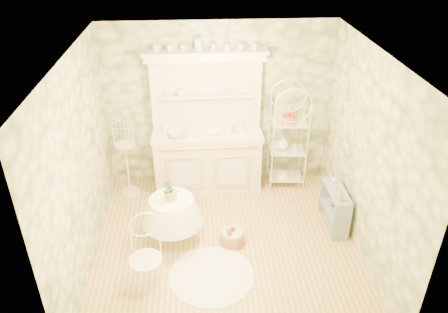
{
  "coord_description": "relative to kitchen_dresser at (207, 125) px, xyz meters",
  "views": [
    {
      "loc": [
        -0.35,
        -4.67,
        4.12
      ],
      "look_at": [
        0.0,
        0.5,
        1.15
      ],
      "focal_mm": 35.0,
      "sensor_mm": 36.0,
      "label": 1
    }
  ],
  "objects": [
    {
      "name": "cup_right",
      "position": [
        0.36,
        0.16,
        0.47
      ],
      "size": [
        0.13,
        0.13,
        0.1
      ],
      "primitive_type": "imported",
      "rotation": [
        0.0,
        0.0,
        0.23
      ],
      "color": "white",
      "rests_on": "kitchen_dresser"
    },
    {
      "name": "birdcage_stand",
      "position": [
        -1.29,
        -0.12,
        -0.38
      ],
      "size": [
        0.4,
        0.4,
        1.53
      ],
      "primitive_type": "cube",
      "rotation": [
        0.0,
        0.0,
        -0.13
      ],
      "color": "white",
      "rests_on": "floor"
    },
    {
      "name": "bowl_white",
      "position": [
        0.09,
        -0.05,
        -0.13
      ],
      "size": [
        0.22,
        0.22,
        0.07
      ],
      "primitive_type": "imported",
      "rotation": [
        0.0,
        0.0,
        0.01
      ],
      "color": "white",
      "rests_on": "kitchen_dresser"
    },
    {
      "name": "round_table",
      "position": [
        -0.53,
        -1.36,
        -0.83
      ],
      "size": [
        0.76,
        0.76,
        0.63
      ],
      "primitive_type": "cylinder",
      "rotation": [
        0.0,
        0.0,
        -0.4
      ],
      "color": "white",
      "rests_on": "floor"
    },
    {
      "name": "bakers_rack",
      "position": [
        1.31,
        -0.0,
        -0.31
      ],
      "size": [
        0.55,
        0.42,
        1.67
      ],
      "primitive_type": "cube",
      "rotation": [
        0.0,
        0.0,
        -0.09
      ],
      "color": "white",
      "rests_on": "floor"
    },
    {
      "name": "floor_basket",
      "position": [
        0.29,
        -1.47,
        -1.04
      ],
      "size": [
        0.38,
        0.38,
        0.2
      ],
      "primitive_type": "cylinder",
      "rotation": [
        0.0,
        0.0,
        -0.26
      ],
      "color": "#A66C45",
      "rests_on": "floor"
    },
    {
      "name": "wall_back",
      "position": [
        0.2,
        0.28,
        0.21
      ],
      "size": [
        3.6,
        3.6,
        0.0
      ],
      "primitive_type": "plane",
      "color": "beige",
      "rests_on": "floor"
    },
    {
      "name": "kitchen_dresser",
      "position": [
        0.0,
        0.0,
        0.0
      ],
      "size": [
        1.87,
        0.61,
        2.29
      ],
      "primitive_type": "cube",
      "color": "#EDE0C7",
      "rests_on": "floor"
    },
    {
      "name": "side_shelf",
      "position": [
        1.81,
        -1.16,
        -0.84
      ],
      "size": [
        0.28,
        0.72,
        0.62
      ],
      "primitive_type": "cube",
      "rotation": [
        0.0,
        0.0,
        -0.01
      ],
      "color": "#7C8DAC",
      "rests_on": "floor"
    },
    {
      "name": "cafe_chair",
      "position": [
        -0.82,
        -2.22,
        -0.71
      ],
      "size": [
        0.49,
        0.49,
        0.87
      ],
      "primitive_type": "cube",
      "rotation": [
        0.0,
        0.0,
        0.28
      ],
      "color": "white",
      "rests_on": "floor"
    },
    {
      "name": "lace_rug",
      "position": [
        -0.03,
        -2.08,
        -1.14
      ],
      "size": [
        1.45,
        1.45,
        0.01
      ],
      "primitive_type": "cylinder",
      "rotation": [
        0.0,
        0.0,
        -0.42
      ],
      "color": "white",
      "rests_on": "floor"
    },
    {
      "name": "wall_left",
      "position": [
        -1.6,
        -1.52,
        0.21
      ],
      "size": [
        3.6,
        3.6,
        0.0
      ],
      "primitive_type": "plane",
      "color": "beige",
      "rests_on": "floor"
    },
    {
      "name": "wall_right",
      "position": [
        2.0,
        -1.52,
        0.21
      ],
      "size": [
        3.6,
        3.6,
        0.0
      ],
      "primitive_type": "plane",
      "color": "beige",
      "rests_on": "floor"
    },
    {
      "name": "wall_front",
      "position": [
        0.2,
        -3.32,
        0.21
      ],
      "size": [
        3.6,
        3.6,
        0.0
      ],
      "primitive_type": "plane",
      "color": "beige",
      "rests_on": "floor"
    },
    {
      "name": "bottle_blue",
      "position": [
        1.77,
        -1.14,
        -0.49
      ],
      "size": [
        0.04,
        0.04,
        0.09
      ],
      "primitive_type": "imported",
      "rotation": [
        0.0,
        0.0,
        0.02
      ],
      "color": "#90C4D5",
      "rests_on": "side_shelf"
    },
    {
      "name": "floor",
      "position": [
        0.2,
        -1.52,
        -1.15
      ],
      "size": [
        3.6,
        3.6,
        0.0
      ],
      "primitive_type": "plane",
      "color": "tan",
      "rests_on": "ground"
    },
    {
      "name": "bottle_glass",
      "position": [
        1.82,
        -0.95,
        -0.5
      ],
      "size": [
        0.09,
        0.09,
        0.09
      ],
      "primitive_type": "imported",
      "rotation": [
        0.0,
        0.0,
        0.35
      ],
      "color": "silver",
      "rests_on": "side_shelf"
    },
    {
      "name": "bottle_amber",
      "position": [
        1.77,
        -1.42,
        -0.46
      ],
      "size": [
        0.08,
        0.08,
        0.18
      ],
      "primitive_type": "imported",
      "rotation": [
        0.0,
        0.0,
        0.12
      ],
      "color": "#AC7C3D",
      "rests_on": "side_shelf"
    },
    {
      "name": "cup_left",
      "position": [
        -0.39,
        0.16,
        0.47
      ],
      "size": [
        0.13,
        0.13,
        0.1
      ],
      "primitive_type": "imported",
      "rotation": [
        0.0,
        0.0,
        -0.0
      ],
      "color": "white",
      "rests_on": "kitchen_dresser"
    },
    {
      "name": "ceiling",
      "position": [
        0.2,
        -1.52,
        1.56
      ],
      "size": [
        3.6,
        3.6,
        0.0
      ],
      "primitive_type": "plane",
      "color": "white",
      "rests_on": "floor"
    },
    {
      "name": "potted_geranium",
      "position": [
        -0.55,
        -1.39,
        -0.3
      ],
      "size": [
        0.18,
        0.15,
        0.29
      ],
      "primitive_type": "imported",
      "rotation": [
        0.0,
        0.0,
        0.38
      ],
      "color": "#3F7238",
      "rests_on": "round_table"
    },
    {
      "name": "bowl_floral",
      "position": [
        -0.46,
        -0.08,
        -0.13
      ],
      "size": [
        0.35,
        0.35,
        0.07
      ],
      "primitive_type": "imported",
      "rotation": [
        0.0,
        0.0,
        0.23
      ],
      "color": "white",
      "rests_on": "kitchen_dresser"
    }
  ]
}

